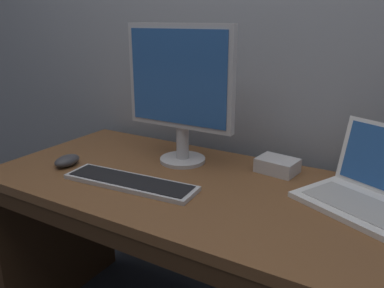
% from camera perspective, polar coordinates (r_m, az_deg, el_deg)
% --- Properties ---
extents(desk, '(1.66, 0.71, 0.77)m').
position_cam_1_polar(desk, '(1.42, 3.05, -13.80)').
color(desk, brown).
rests_on(desk, ground).
extents(laptop_white, '(0.43, 0.40, 0.23)m').
position_cam_1_polar(laptop_white, '(1.31, 24.19, -6.61)').
color(laptop_white, white).
rests_on(laptop_white, desk).
extents(external_monitor, '(0.44, 0.18, 0.53)m').
position_cam_1_polar(external_monitor, '(1.48, -1.77, 8.35)').
color(external_monitor, '#B7B7BC').
rests_on(external_monitor, desk).
extents(wired_keyboard, '(0.49, 0.16, 0.02)m').
position_cam_1_polar(wired_keyboard, '(1.37, -9.04, -5.54)').
color(wired_keyboard, '#BCBCC1').
rests_on(wired_keyboard, desk).
extents(computer_mouse, '(0.07, 0.11, 0.04)m').
position_cam_1_polar(computer_mouse, '(1.59, -17.79, -2.34)').
color(computer_mouse, '#38383D').
rests_on(computer_mouse, desk).
extents(external_drive_box, '(0.16, 0.13, 0.05)m').
position_cam_1_polar(external_drive_box, '(1.49, 12.38, -3.07)').
color(external_drive_box, silver).
rests_on(external_drive_box, desk).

